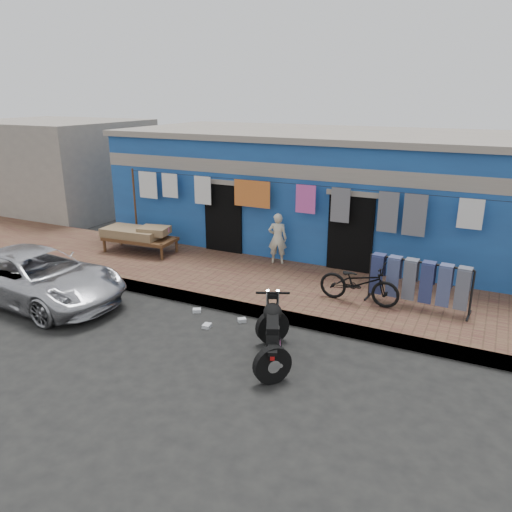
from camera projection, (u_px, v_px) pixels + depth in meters
The scene contains 15 objects.
ground at pixel (207, 347), 9.03m from camera, with size 80.00×80.00×0.00m, color black.
sidewalk at pixel (275, 286), 11.54m from camera, with size 28.00×3.00×0.25m, color brown.
curb at pixel (246, 309), 10.31m from camera, with size 28.00×0.10×0.25m, color gray.
building at pixel (332, 190), 14.45m from camera, with size 12.20×5.20×3.36m.
neighbor_left at pixel (57, 166), 19.09m from camera, with size 6.00×5.00×3.40m, color #9E9384.
clothesline at pixel (288, 203), 12.18m from camera, with size 10.06×0.06×2.10m.
car at pixel (37, 276), 10.84m from camera, with size 1.92×4.21×1.19m, color silver.
seated_person at pixel (277, 238), 12.53m from camera, with size 0.47×0.31×1.30m, color beige.
bicycle at pixel (359, 278), 10.17m from camera, with size 0.58×1.65×1.06m, color black.
motorcycle at pixel (272, 332), 8.39m from camera, with size 1.24×1.78×1.09m, color black, non-canonical shape.
charpoy at pixel (140, 240), 13.50m from camera, with size 2.12×1.11×0.69m, color brown, non-canonical shape.
jeans_rack at pixel (419, 283), 9.99m from camera, with size 2.12×0.56×1.01m, color black, non-canonical shape.
litter_a at pixel (197, 310), 10.45m from camera, with size 0.17×0.13×0.07m, color silver.
litter_b at pixel (242, 320), 10.00m from camera, with size 0.16×0.12×0.08m, color silver.
litter_c at pixel (207, 326), 9.77m from camera, with size 0.18×0.14×0.07m, color silver.
Camera 1 is at (4.37, -6.83, 4.39)m, focal length 35.00 mm.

